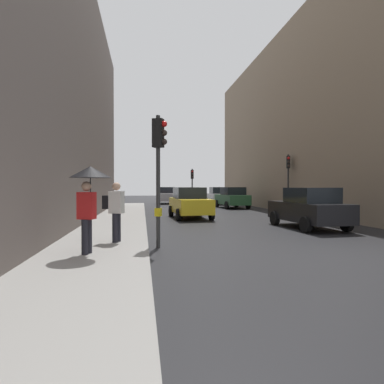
# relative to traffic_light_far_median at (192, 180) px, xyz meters

# --- Properties ---
(ground_plane) EXTENTS (120.00, 120.00, 0.00)m
(ground_plane) POSITION_rel_traffic_light_far_median_xyz_m (0.44, -23.48, -2.41)
(ground_plane) COLOR black
(sidewalk_kerb) EXTENTS (2.72, 40.00, 0.16)m
(sidewalk_kerb) POSITION_rel_traffic_light_far_median_xyz_m (-5.89, -17.48, -2.33)
(sidewalk_kerb) COLOR gray
(sidewalk_kerb) RESTS_ON ground
(building_facade_right) EXTENTS (12.00, 31.06, 13.37)m
(building_facade_right) POSITION_rel_traffic_light_far_median_xyz_m (11.41, -6.65, 4.27)
(building_facade_right) COLOR gray
(building_facade_right) RESTS_ON ground
(traffic_light_far_median) EXTENTS (0.25, 0.43, 3.50)m
(traffic_light_far_median) POSITION_rel_traffic_light_far_median_xyz_m (0.00, 0.00, 0.00)
(traffic_light_far_median) COLOR #2D2D2D
(traffic_light_far_median) RESTS_ON ground
(traffic_light_mid_street) EXTENTS (0.32, 0.45, 3.99)m
(traffic_light_mid_street) POSITION_rel_traffic_light_far_median_xyz_m (5.10, -9.90, 0.33)
(traffic_light_mid_street) COLOR #2D2D2D
(traffic_light_mid_street) RESTS_ON ground
(traffic_light_near_right) EXTENTS (0.45, 0.34, 3.90)m
(traffic_light_near_right) POSITION_rel_traffic_light_far_median_xyz_m (-4.21, -21.38, 0.27)
(traffic_light_near_right) COLOR #2D2D2D
(traffic_light_near_right) RESTS_ON ground
(car_white_compact) EXTENTS (2.08, 4.23, 1.76)m
(car_white_compact) POSITION_rel_traffic_light_far_median_xyz_m (2.98, 1.81, -1.54)
(car_white_compact) COLOR silver
(car_white_compact) RESTS_ON ground
(car_silver_hatchback) EXTENTS (2.08, 4.23, 1.76)m
(car_silver_hatchback) POSITION_rel_traffic_light_far_median_xyz_m (-2.15, 4.30, -1.54)
(car_silver_hatchback) COLOR #BCBCC1
(car_silver_hatchback) RESTS_ON ground
(car_red_sedan) EXTENTS (2.07, 4.23, 1.76)m
(car_red_sedan) POSITION_rel_traffic_light_far_median_xyz_m (-1.43, -7.02, -1.54)
(car_red_sedan) COLOR red
(car_red_sedan) RESTS_ON ground
(car_dark_suv) EXTENTS (2.21, 4.30, 1.76)m
(car_dark_suv) POSITION_rel_traffic_light_far_median_xyz_m (2.43, -17.77, -1.54)
(car_dark_suv) COLOR black
(car_dark_suv) RESTS_ON ground
(car_yellow_taxi) EXTENTS (2.23, 4.31, 1.76)m
(car_yellow_taxi) POSITION_rel_traffic_light_far_median_xyz_m (-1.99, -12.32, -1.54)
(car_yellow_taxi) COLOR yellow
(car_yellow_taxi) RESTS_ON ground
(car_green_estate) EXTENTS (2.24, 4.31, 1.76)m
(car_green_estate) POSITION_rel_traffic_light_far_median_xyz_m (2.81, -4.05, -1.54)
(car_green_estate) COLOR #2D6038
(car_green_estate) RESTS_ON ground
(pedestrian_with_umbrella) EXTENTS (1.00, 1.00, 2.14)m
(pedestrian_with_umbrella) POSITION_rel_traffic_light_far_median_xyz_m (-5.97, -22.83, -0.57)
(pedestrian_with_umbrella) COLOR black
(pedestrian_with_umbrella) RESTS_ON sidewalk_kerb
(pedestrian_with_black_backpack) EXTENTS (0.66, 0.48, 1.77)m
(pedestrian_with_black_backpack) POSITION_rel_traffic_light_far_median_xyz_m (-5.49, -21.11, -1.25)
(pedestrian_with_black_backpack) COLOR black
(pedestrian_with_black_backpack) RESTS_ON sidewalk_kerb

